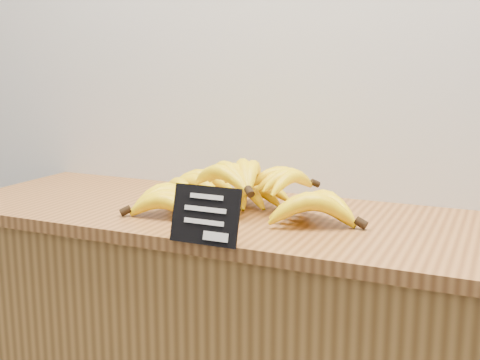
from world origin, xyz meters
name	(u,v)px	position (x,y,z in m)	size (l,w,h in m)	color
counter_top	(248,218)	(-0.05, 2.75, 0.92)	(1.55, 0.54, 0.03)	#98612F
chalkboard_sign	(205,215)	(-0.02, 2.48, 0.99)	(0.15, 0.01, 0.12)	black
banana_pile	(236,192)	(-0.08, 2.75, 0.98)	(0.59, 0.38, 0.12)	yellow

